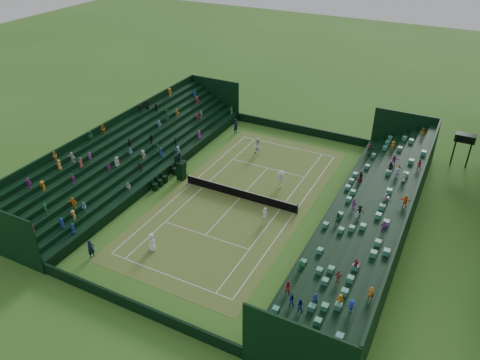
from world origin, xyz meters
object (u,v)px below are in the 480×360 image
(player_near_west, at_px, (152,242))
(player_near_east, at_px, (265,215))
(player_far_east, at_px, (281,179))
(umpire_chair, at_px, (181,168))
(player_far_west, at_px, (257,146))
(tennis_net, at_px, (240,193))

(player_near_west, relative_size, player_near_east, 1.01)
(player_near_west, height_order, player_far_east, player_far_east)
(player_near_west, bearing_deg, player_far_east, -97.29)
(player_near_east, bearing_deg, player_far_east, -77.06)
(umpire_chair, relative_size, player_far_west, 1.52)
(player_near_west, height_order, player_near_east, player_near_west)
(umpire_chair, bearing_deg, player_far_west, 61.02)
(player_near_east, bearing_deg, tennis_net, -30.89)
(tennis_net, distance_m, umpire_chair, 6.91)
(tennis_net, relative_size, player_near_east, 7.17)
(umpire_chair, height_order, player_near_west, umpire_chair)
(player_near_west, bearing_deg, umpire_chair, -53.81)
(tennis_net, bearing_deg, player_near_east, -34.06)
(player_near_east, bearing_deg, player_far_west, -58.48)
(umpire_chair, xyz_separation_m, player_far_west, (4.56, 8.23, -0.29))
(player_far_west, xyz_separation_m, player_far_east, (5.00, -5.20, -0.02))
(tennis_net, distance_m, player_far_west, 8.96)
(tennis_net, height_order, player_near_west, player_near_west)
(tennis_net, xyz_separation_m, player_far_east, (2.70, 3.45, 0.43))
(player_far_west, bearing_deg, player_near_east, -43.70)
(player_near_east, bearing_deg, umpire_chair, -12.34)
(player_far_east, bearing_deg, player_far_west, 104.39)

